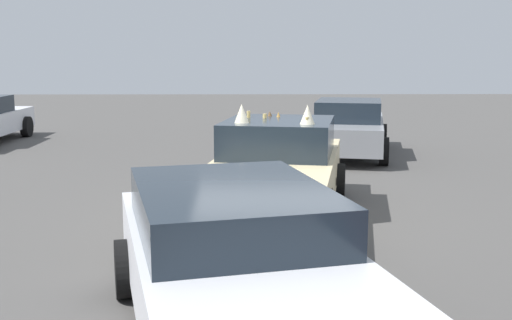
% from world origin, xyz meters
% --- Properties ---
extents(ground_plane, '(60.00, 60.00, 0.00)m').
position_xyz_m(ground_plane, '(0.00, 0.00, 0.00)').
color(ground_plane, '#514F4C').
extents(art_car_decorated, '(4.93, 2.69, 1.77)m').
position_xyz_m(art_car_decorated, '(0.08, -0.01, 0.73)').
color(art_car_decorated, beige).
rests_on(art_car_decorated, ground).
extents(parked_sedan_behind_left, '(4.89, 2.83, 1.35)m').
position_xyz_m(parked_sedan_behind_left, '(-4.32, 0.50, 0.70)').
color(parked_sedan_behind_left, white).
rests_on(parked_sedan_behind_left, ground).
extents(parked_sedan_behind_right, '(4.74, 2.59, 1.40)m').
position_xyz_m(parked_sedan_behind_right, '(5.98, -2.11, 0.70)').
color(parked_sedan_behind_right, gray).
rests_on(parked_sedan_behind_right, ground).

